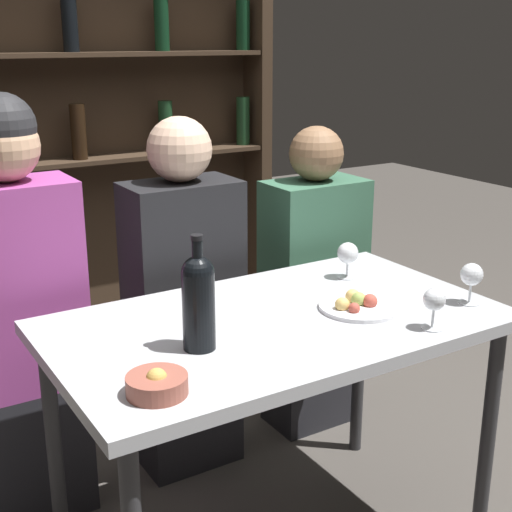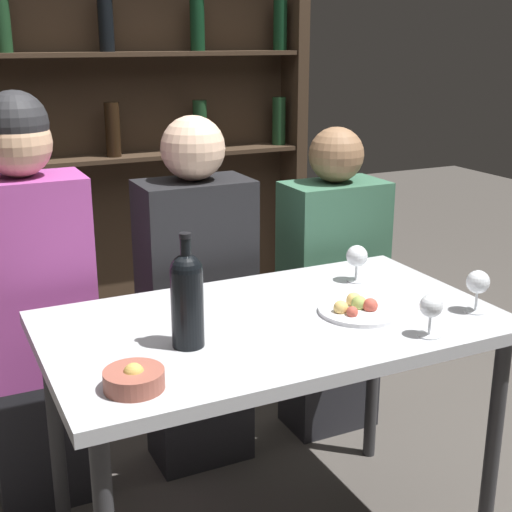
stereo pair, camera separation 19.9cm
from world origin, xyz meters
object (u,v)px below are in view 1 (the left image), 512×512
food_plate_0 (358,305)px  seated_person_left (22,321)px  seated_person_center (184,308)px  wine_glass_1 (348,254)px  seated_person_right (313,289)px  wine_glass_2 (434,301)px  snack_bowl (157,384)px  wine_bottle (198,298)px  wine_glass_0 (472,276)px

food_plate_0 → seated_person_left: seated_person_left is taller
seated_person_center → food_plate_0: bearing=-68.9°
wine_glass_1 → food_plate_0: (-0.14, -0.23, -0.07)m
seated_person_center → seated_person_right: size_ratio=1.06×
wine_glass_2 → seated_person_left: bearing=135.6°
wine_glass_1 → wine_glass_2: bearing=-98.8°
food_plate_0 → snack_bowl: bearing=-166.8°
seated_person_center → snack_bowl: bearing=-119.6°
wine_glass_2 → seated_person_left: 1.22m
wine_glass_2 → seated_person_right: seated_person_right is taller
wine_bottle → seated_person_center: size_ratio=0.23×
wine_glass_1 → seated_person_left: 1.03m
wine_glass_0 → wine_glass_1: 0.40m
seated_person_center → seated_person_right: seated_person_center is taller
wine_glass_0 → seated_person_center: 0.97m
wine_glass_1 → snack_bowl: 0.92m
seated_person_left → snack_bowl: bearing=-83.1°
wine_glass_0 → wine_bottle: bearing=170.5°
wine_glass_2 → seated_person_center: (-0.32, 0.84, -0.23)m
snack_bowl → seated_person_left: seated_person_left is taller
seated_person_center → wine_glass_0: bearing=-54.7°
wine_glass_0 → seated_person_center: seated_person_center is taller
wine_glass_2 → seated_person_left: seated_person_left is taller
snack_bowl → wine_glass_1: bearing=25.2°
wine_glass_1 → food_plate_0: 0.28m
wine_glass_0 → food_plate_0: size_ratio=0.52×
wine_glass_0 → seated_person_left: size_ratio=0.09×
snack_bowl → wine_bottle: bearing=41.0°
wine_glass_0 → snack_bowl: (-0.99, -0.03, -0.06)m
wine_bottle → food_plate_0: 0.52m
wine_glass_1 → seated_person_center: size_ratio=0.09×
wine_glass_0 → seated_person_left: seated_person_left is taller
snack_bowl → seated_person_right: size_ratio=0.11×
wine_glass_2 → wine_glass_1: bearing=81.2°
wine_glass_2 → seated_person_right: 0.91m
food_plate_0 → seated_person_left: 1.01m
wine_glass_1 → snack_bowl: (-0.83, -0.39, -0.06)m
wine_glass_1 → seated_person_center: seated_person_center is taller
food_plate_0 → seated_person_right: size_ratio=0.20×
wine_bottle → seated_person_left: bearing=114.2°
seated_person_center → wine_glass_1: bearing=-45.9°
wine_glass_0 → seated_person_right: bearing=89.5°
wine_bottle → food_plate_0: bearing=0.0°
wine_bottle → seated_person_center: 0.74m
wine_bottle → wine_glass_1: size_ratio=2.50×
wine_bottle → food_plate_0: wine_bottle is taller
seated_person_left → wine_glass_0: bearing=-35.1°
food_plate_0 → seated_person_right: (0.31, 0.63, -0.20)m
seated_person_center → seated_person_right: 0.55m
seated_person_left → seated_person_center: seated_person_left is taller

